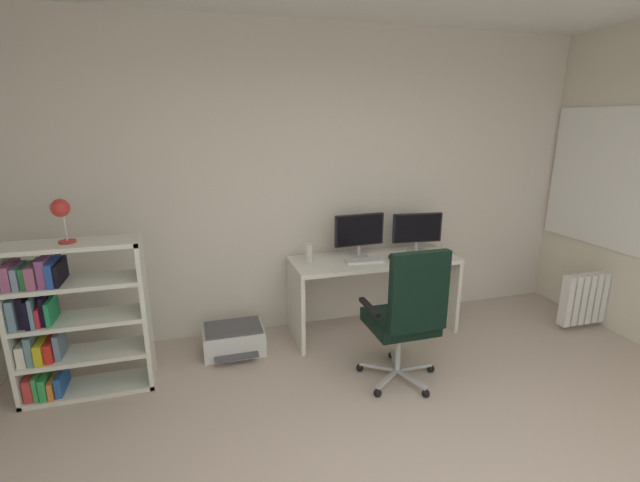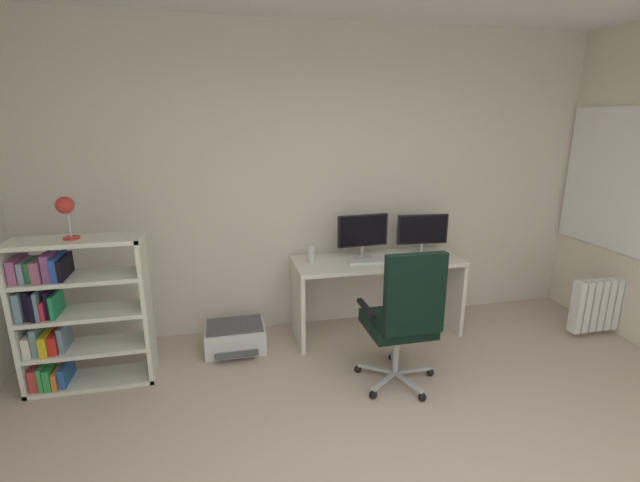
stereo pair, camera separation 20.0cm
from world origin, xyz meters
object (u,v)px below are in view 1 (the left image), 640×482
Objects in this scene: monitor_secondary at (417,230)px; radiator at (597,297)px; desk at (374,277)px; keyboard at (364,261)px; desk_lamp at (61,212)px; monitor_main at (359,232)px; office_chair at (407,313)px; printer at (234,339)px; computer_mouse at (393,258)px; bookshelf at (65,321)px; desktop_speaker at (309,253)px.

radiator is at bearing -20.52° from monitor_secondary.
desk is 4.51× the size of keyboard.
keyboard is 2.39m from desk_lamp.
monitor_main is at bearing -180.00° from monitor_secondary.
office_chair is 2.14× the size of printer.
monitor_main reaches higher than keyboard.
keyboard is (-0.61, -0.17, -0.21)m from monitor_secondary.
desk_lamp reaches higher than keyboard.
monitor_main reaches higher than computer_mouse.
monitor_secondary reaches higher than desk.
desk is 1.39m from printer.
bookshelf reaches higher than monitor_secondary.
radiator is (1.65, -0.62, -0.64)m from monitor_secondary.
printer is (-1.20, -0.13, -0.85)m from monitor_main.
desk is 0.27m from computer_mouse.
monitor_secondary is at bearing 33.94° from computer_mouse.
office_chair is at bearing -63.37° from desktop_speaker.
desktop_speaker is 1.00m from printer.
desktop_speaker reaches higher than computer_mouse.
desk is 0.93m from office_chair.
office_chair is at bearing -98.04° from desk.
monitor_main is at bearing 5.52° from desktop_speaker.
desktop_speaker is at bearing 10.22° from bookshelf.
bookshelf is 1.31m from printer.
office_chair is (0.48, -0.96, -0.22)m from desktop_speaker.
desk_lamp reaches higher than office_chair.
keyboard is at bearing 168.69° from radiator.
computer_mouse reaches higher than radiator.
monitor_secondary is 1.43× the size of keyboard.
office_chair is 2.46m from bookshelf.
desk_lamp reaches higher than bookshelf.
desktop_speaker is at bearing 176.05° from desk.
keyboard is 2.00× the size of desktop_speaker.
computer_mouse reaches higher than keyboard.
desk_lamp reaches higher than printer.
monitor_secondary is (0.59, 0.00, -0.02)m from monitor_main.
desk is at bearing 34.06° from keyboard.
computer_mouse is at bearing -2.31° from printer.
desktop_speaker is 1.95m from bookshelf.
office_chair is 0.97× the size of bookshelf.
computer_mouse is 1.60m from printer.
office_chair is (-0.13, -0.92, 0.06)m from desk.
keyboard is 0.28m from computer_mouse.
computer_mouse reaches higher than printer.
keyboard is at bearing -94.34° from monitor_main.
monitor_main is 0.60× the size of radiator.
computer_mouse is 2.07m from radiator.
monitor_secondary is 0.43m from computer_mouse.
bookshelf is at bearing 165.42° from office_chair.
computer_mouse is at bearing -0.03° from keyboard.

